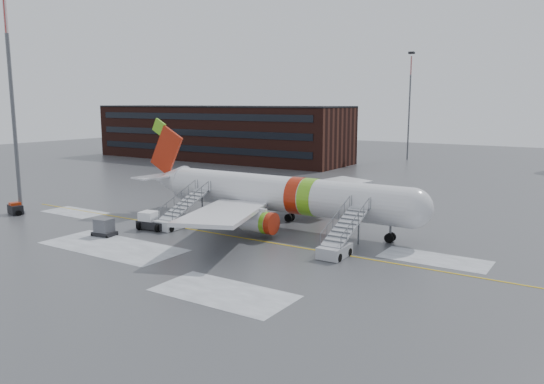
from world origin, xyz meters
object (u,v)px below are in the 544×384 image
Objects in this scene: airliner at (275,194)px; light_mast_near at (12,98)px; airstair_aft at (176,218)px; baggage_tractor at (15,209)px; airstair_fwd at (339,243)px; uld_container at (104,228)px; pushback_tug at (152,221)px.

light_mast_near reaches higher than airliner.
airstair_aft is 2.71× the size of baggage_tractor.
baggage_tractor is at bearing -172.47° from airstair_fwd.
airstair_aft is at bearing -141.25° from airliner.
uld_container is (-22.46, -6.44, -0.25)m from airstair_fwd.
airliner is 12.77m from airstair_fwd.
light_mast_near reaches higher than uld_container.
light_mast_near is at bearing -171.57° from pushback_tug.
baggage_tractor is (-17.11, 1.21, -0.21)m from uld_container.
airstair_fwd is at bearing 16.01° from uld_container.
airstair_aft is 2.54m from pushback_tug.
airliner is at bearing 40.54° from pushback_tug.
airstair_fwd reaches higher than uld_container.
airstair_fwd is (10.71, -6.54, -2.35)m from airliner.
pushback_tug is 22.86m from light_mast_near.
light_mast_near is at bearing 173.99° from uld_container.
airliner is 31.29m from baggage_tractor.
uld_container is 0.81× the size of baggage_tractor.
pushback_tug is at bearing 67.34° from uld_container.
uld_container is at bearing -132.14° from airliner.
uld_container is (-3.60, -6.44, -0.25)m from airstair_aft.
airstair_aft is at bearing 60.80° from uld_container.
airstair_aft is 0.29× the size of light_mast_near.
airstair_fwd reaches higher than baggage_tractor.
airliner is 4.55× the size of airstair_aft.
uld_container is at bearing -163.99° from airstair_fwd.
pushback_tug is at bearing 8.43° from light_mast_near.
airstair_aft is at bearing 180.00° from airstair_fwd.
airstair_fwd is 0.29× the size of light_mast_near.
airstair_aft reaches higher than pushback_tug.
baggage_tractor is (-19.02, -3.35, -0.21)m from pushback_tug.
uld_container is 17.15m from baggage_tractor.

